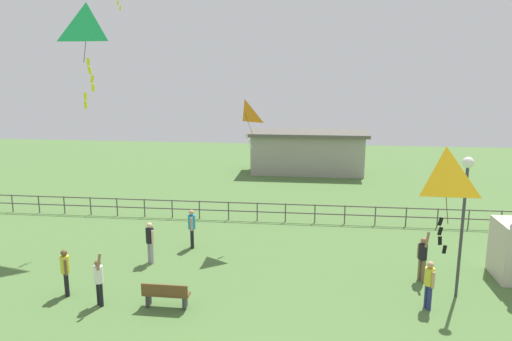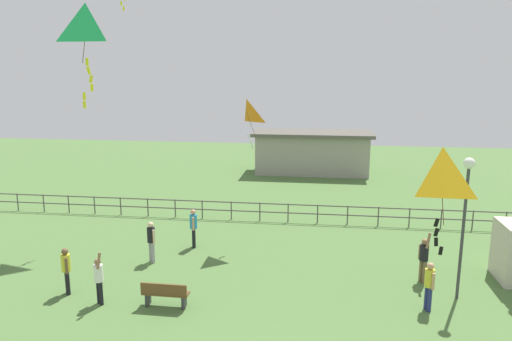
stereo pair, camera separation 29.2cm
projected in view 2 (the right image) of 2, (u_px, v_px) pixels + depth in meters
lamppost at (466, 199)px, 15.06m from camera, size 0.36×0.36×4.75m
park_bench at (165, 294)px, 15.06m from camera, size 1.50×0.42×0.85m
person_0 at (424, 257)px, 16.74m from camera, size 0.33×0.50×1.92m
person_1 at (193, 226)px, 20.11m from camera, size 0.31×0.50×1.68m
person_2 at (429, 283)px, 14.76m from camera, size 0.30×0.46×1.60m
person_3 at (99, 277)px, 15.17m from camera, size 0.41×0.42×1.83m
person_5 at (151, 239)px, 18.53m from camera, size 0.41×0.35×1.66m
person_6 at (66, 268)px, 15.88m from camera, size 0.32×0.42×1.62m
kite_0 at (87, 28)px, 12.29m from camera, size 0.99×0.55×2.67m
kite_2 at (441, 176)px, 10.23m from camera, size 0.90×0.96×2.26m
kite_6 at (247, 114)px, 19.87m from camera, size 1.01×0.96×2.09m
waterfront_railing at (290, 210)px, 23.57m from camera, size 36.02×0.06×0.95m
pavilion_building at (312, 152)px, 34.91m from camera, size 8.67×3.75×3.06m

